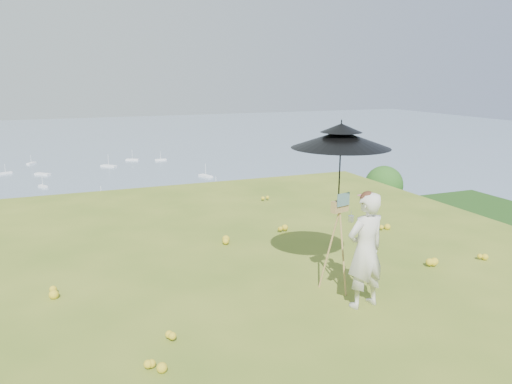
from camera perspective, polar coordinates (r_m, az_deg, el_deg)
name	(u,v)px	position (r m, az deg, el deg)	size (l,w,h in m)	color
ground	(182,292)	(7.24, -8.49, -11.28)	(14.00, 14.00, 0.00)	#536D1F
shoreline_tier	(82,315)	(90.30, -19.22, -13.13)	(170.00, 28.00, 8.00)	gray
bay_water	(62,156)	(249.20, -21.31, 3.80)	(700.00, 700.00, 0.00)	#778BAA
slope_trees	(90,293)	(45.20, -18.49, -10.94)	(110.00, 50.00, 6.00)	#265118
harbor_town	(79,279)	(87.69, -19.55, -9.31)	(110.00, 22.00, 5.00)	silver
moored_boats	(24,195)	(171.76, -24.99, -0.33)	(140.00, 140.00, 0.70)	white
wildflowers	(177,282)	(7.44, -8.97, -10.11)	(10.00, 10.50, 0.12)	gold
painter	(365,250)	(6.64, 12.39, -6.53)	(0.57, 0.37, 1.55)	silver
field_easel	(338,241)	(7.13, 9.40, -5.59)	(0.54, 0.54, 1.42)	#A18143
sun_umbrella	(340,166)	(6.89, 9.56, 3.00)	(1.35, 1.35, 1.24)	black
painter_cap	(368,195)	(6.44, 12.71, -0.36)	(0.20, 0.24, 0.10)	pink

